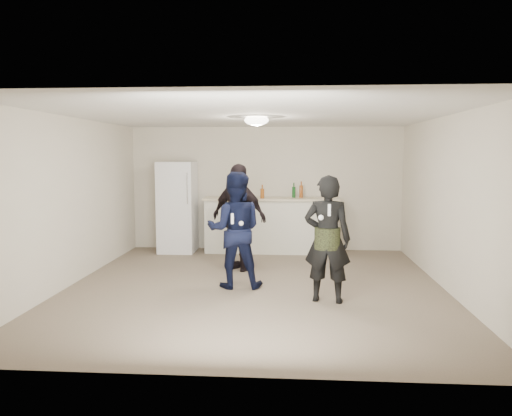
# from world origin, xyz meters

# --- Properties ---
(floor) EXTENTS (6.00, 6.00, 0.00)m
(floor) POSITION_xyz_m (0.00, 0.00, 0.00)
(floor) COLOR #6B5B4C
(floor) RESTS_ON ground
(ceiling) EXTENTS (6.00, 6.00, 0.00)m
(ceiling) POSITION_xyz_m (0.00, 0.00, 2.50)
(ceiling) COLOR silver
(ceiling) RESTS_ON wall_back
(wall_back) EXTENTS (6.00, 0.00, 6.00)m
(wall_back) POSITION_xyz_m (0.00, 3.00, 1.25)
(wall_back) COLOR beige
(wall_back) RESTS_ON floor
(wall_front) EXTENTS (6.00, 0.00, 6.00)m
(wall_front) POSITION_xyz_m (0.00, -3.00, 1.25)
(wall_front) COLOR beige
(wall_front) RESTS_ON floor
(wall_left) EXTENTS (0.00, 6.00, 6.00)m
(wall_left) POSITION_xyz_m (-2.75, 0.00, 1.25)
(wall_left) COLOR beige
(wall_left) RESTS_ON floor
(wall_right) EXTENTS (0.00, 6.00, 6.00)m
(wall_right) POSITION_xyz_m (2.75, 0.00, 1.25)
(wall_right) COLOR beige
(wall_right) RESTS_ON floor
(counter) EXTENTS (2.60, 0.56, 1.05)m
(counter) POSITION_xyz_m (0.13, 2.67, 0.53)
(counter) COLOR silver
(counter) RESTS_ON floor
(counter_top) EXTENTS (2.68, 0.64, 0.04)m
(counter_top) POSITION_xyz_m (0.13, 2.67, 1.07)
(counter_top) COLOR beige
(counter_top) RESTS_ON counter
(fridge) EXTENTS (0.70, 0.70, 1.80)m
(fridge) POSITION_xyz_m (-1.74, 2.60, 0.90)
(fridge) COLOR white
(fridge) RESTS_ON floor
(fridge_handle) EXTENTS (0.02, 0.02, 0.60)m
(fridge_handle) POSITION_xyz_m (-1.46, 2.23, 1.30)
(fridge_handle) COLOR silver
(fridge_handle) RESTS_ON fridge
(ceiling_dome) EXTENTS (0.36, 0.36, 0.16)m
(ceiling_dome) POSITION_xyz_m (0.00, 0.30, 2.45)
(ceiling_dome) COLOR white
(ceiling_dome) RESTS_ON ceiling
(shaker) EXTENTS (0.08, 0.08, 0.17)m
(shaker) POSITION_xyz_m (-0.63, 2.66, 1.18)
(shaker) COLOR silver
(shaker) RESTS_ON counter_top
(man) EXTENTS (0.86, 0.69, 1.70)m
(man) POSITION_xyz_m (-0.30, -0.01, 0.85)
(man) COLOR #0E173D
(man) RESTS_ON floor
(woman) EXTENTS (0.68, 0.51, 1.68)m
(woman) POSITION_xyz_m (1.00, -0.66, 0.84)
(woman) COLOR black
(woman) RESTS_ON floor
(camo_shorts) EXTENTS (0.34, 0.34, 0.28)m
(camo_shorts) POSITION_xyz_m (1.00, -0.66, 0.85)
(camo_shorts) COLOR #323D1B
(camo_shorts) RESTS_ON woman
(spectator) EXTENTS (1.13, 0.91, 1.79)m
(spectator) POSITION_xyz_m (-0.35, 1.06, 0.90)
(spectator) COLOR black
(spectator) RESTS_ON floor
(remote_man) EXTENTS (0.04, 0.04, 0.15)m
(remote_man) POSITION_xyz_m (-0.30, -0.29, 1.05)
(remote_man) COLOR white
(remote_man) RESTS_ON man
(nunchuk_man) EXTENTS (0.07, 0.07, 0.07)m
(nunchuk_man) POSITION_xyz_m (-0.18, -0.26, 0.98)
(nunchuk_man) COLOR white
(nunchuk_man) RESTS_ON man
(remote_woman) EXTENTS (0.04, 0.04, 0.15)m
(remote_woman) POSITION_xyz_m (1.00, -0.91, 1.25)
(remote_woman) COLOR silver
(remote_woman) RESTS_ON woman
(nunchuk_woman) EXTENTS (0.07, 0.07, 0.07)m
(nunchuk_woman) POSITION_xyz_m (0.90, -0.88, 1.15)
(nunchuk_woman) COLOR white
(nunchuk_woman) RESTS_ON woman
(bottle_cluster) EXTENTS (1.50, 0.33, 0.28)m
(bottle_cluster) POSITION_xyz_m (0.05, 2.69, 1.20)
(bottle_cluster) COLOR #964615
(bottle_cluster) RESTS_ON counter_top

